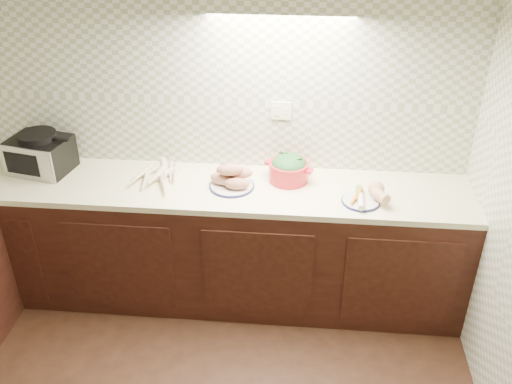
# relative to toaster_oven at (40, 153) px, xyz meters

# --- Properties ---
(room) EXTENTS (3.60, 3.60, 2.60)m
(room) POSITION_rel_toaster_oven_xyz_m (1.05, -1.61, 0.60)
(room) COLOR black
(room) RESTS_ON ground
(counter) EXTENTS (3.60, 3.60, 0.90)m
(counter) POSITION_rel_toaster_oven_xyz_m (0.37, -0.92, -0.58)
(counter) COLOR black
(counter) RESTS_ON ground
(toaster_oven) EXTENTS (0.44, 0.37, 0.27)m
(toaster_oven) POSITION_rel_toaster_oven_xyz_m (0.00, 0.00, 0.00)
(toaster_oven) COLOR black
(toaster_oven) RESTS_ON counter
(parsnip_pile) EXTENTS (0.35, 0.44, 0.08)m
(parsnip_pile) POSITION_rel_toaster_oven_xyz_m (0.77, -0.04, -0.09)
(parsnip_pile) COLOR beige
(parsnip_pile) RESTS_ON counter
(sweet_potato_plate) EXTENTS (0.30, 0.29, 0.17)m
(sweet_potato_plate) POSITION_rel_toaster_oven_xyz_m (1.31, -0.10, -0.07)
(sweet_potato_plate) COLOR #121642
(sweet_potato_plate) RESTS_ON counter
(onion_bowl) EXTENTS (0.14, 0.14, 0.11)m
(onion_bowl) POSITION_rel_toaster_oven_xyz_m (1.26, 0.01, -0.09)
(onion_bowl) COLOR black
(onion_bowl) RESTS_ON counter
(dutch_oven) EXTENTS (0.34, 0.34, 0.18)m
(dutch_oven) POSITION_rel_toaster_oven_xyz_m (1.67, 0.01, -0.04)
(dutch_oven) COLOR red
(dutch_oven) RESTS_ON counter
(veg_plate) EXTENTS (0.31, 0.31, 0.11)m
(veg_plate) POSITION_rel_toaster_oven_xyz_m (2.17, -0.19, -0.09)
(veg_plate) COLOR #121642
(veg_plate) RESTS_ON counter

